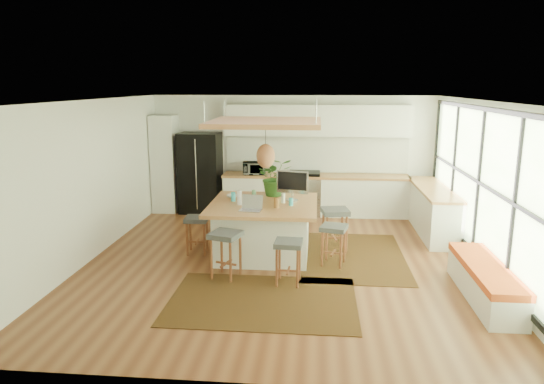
# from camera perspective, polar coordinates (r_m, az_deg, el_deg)

# --- Properties ---
(floor) EXTENTS (7.00, 7.00, 0.00)m
(floor) POSITION_cam_1_polar(r_m,az_deg,el_deg) (8.45, 1.05, -8.07)
(floor) COLOR brown
(floor) RESTS_ON ground
(ceiling) EXTENTS (7.00, 7.00, 0.00)m
(ceiling) POSITION_cam_1_polar(r_m,az_deg,el_deg) (7.92, 1.13, 10.56)
(ceiling) COLOR white
(ceiling) RESTS_ON ground
(wall_back) EXTENTS (6.50, 0.00, 6.50)m
(wall_back) POSITION_cam_1_polar(r_m,az_deg,el_deg) (11.52, 2.37, 4.41)
(wall_back) COLOR white
(wall_back) RESTS_ON ground
(wall_front) EXTENTS (6.50, 0.00, 6.50)m
(wall_front) POSITION_cam_1_polar(r_m,az_deg,el_deg) (4.71, -2.08, -7.55)
(wall_front) COLOR white
(wall_front) RESTS_ON ground
(wall_left) EXTENTS (0.00, 7.00, 7.00)m
(wall_left) POSITION_cam_1_polar(r_m,az_deg,el_deg) (8.92, -20.24, 1.27)
(wall_left) COLOR white
(wall_left) RESTS_ON ground
(wall_right) EXTENTS (0.00, 7.00, 7.00)m
(wall_right) POSITION_cam_1_polar(r_m,az_deg,el_deg) (8.49, 23.54, 0.46)
(wall_right) COLOR white
(wall_right) RESTS_ON ground
(window_wall) EXTENTS (0.10, 6.20, 2.60)m
(window_wall) POSITION_cam_1_polar(r_m,az_deg,el_deg) (8.47, 23.38, 0.80)
(window_wall) COLOR black
(window_wall) RESTS_ON wall_right
(pantry) EXTENTS (0.55, 0.60, 2.25)m
(pantry) POSITION_cam_1_polar(r_m,az_deg,el_deg) (11.76, -12.25, 3.19)
(pantry) COLOR white
(pantry) RESTS_ON floor
(back_counter_base) EXTENTS (4.20, 0.60, 0.88)m
(back_counter_base) POSITION_cam_1_polar(r_m,az_deg,el_deg) (11.35, 5.02, -0.42)
(back_counter_base) COLOR white
(back_counter_base) RESTS_ON floor
(back_counter_top) EXTENTS (4.24, 0.64, 0.05)m
(back_counter_top) POSITION_cam_1_polar(r_m,az_deg,el_deg) (11.26, 5.07, 1.86)
(back_counter_top) COLOR #AF6D3E
(back_counter_top) RESTS_ON back_counter_base
(backsplash) EXTENTS (4.20, 0.02, 0.80)m
(backsplash) POSITION_cam_1_polar(r_m,az_deg,el_deg) (11.48, 5.12, 4.34)
(backsplash) COLOR white
(backsplash) RESTS_ON wall_back
(upper_cabinets) EXTENTS (4.20, 0.34, 0.70)m
(upper_cabinets) POSITION_cam_1_polar(r_m,az_deg,el_deg) (11.24, 5.19, 8.27)
(upper_cabinets) COLOR white
(upper_cabinets) RESTS_ON wall_back
(range) EXTENTS (0.76, 0.62, 1.00)m
(range) POSITION_cam_1_polar(r_m,az_deg,el_deg) (11.34, 3.76, -0.10)
(range) COLOR #A5A5AA
(range) RESTS_ON floor
(right_counter_base) EXTENTS (0.60, 2.50, 0.88)m
(right_counter_base) POSITION_cam_1_polar(r_m,az_deg,el_deg) (10.47, 18.12, -2.10)
(right_counter_base) COLOR white
(right_counter_base) RESTS_ON floor
(right_counter_top) EXTENTS (0.64, 2.54, 0.05)m
(right_counter_top) POSITION_cam_1_polar(r_m,az_deg,el_deg) (10.37, 18.29, 0.36)
(right_counter_top) COLOR #AF6D3E
(right_counter_top) RESTS_ON right_counter_base
(window_bench) EXTENTS (0.52, 2.00, 0.50)m
(window_bench) POSITION_cam_1_polar(r_m,az_deg,el_deg) (7.60, 23.43, -9.53)
(window_bench) COLOR white
(window_bench) RESTS_ON floor
(ceiling_panel) EXTENTS (1.86, 1.86, 0.80)m
(ceiling_panel) POSITION_cam_1_polar(r_m,az_deg,el_deg) (8.39, -0.75, 6.22)
(ceiling_panel) COLOR #AF6D3E
(ceiling_panel) RESTS_ON ceiling
(rug_near) EXTENTS (2.60, 1.80, 0.01)m
(rug_near) POSITION_cam_1_polar(r_m,az_deg,el_deg) (7.02, -1.10, -12.46)
(rug_near) COLOR black
(rug_near) RESTS_ON floor
(rug_right) EXTENTS (1.80, 2.60, 0.01)m
(rug_right) POSITION_cam_1_polar(r_m,az_deg,el_deg) (8.80, 9.24, -7.33)
(rug_right) COLOR black
(rug_right) RESTS_ON floor
(fridge) EXTENTS (0.95, 0.75, 1.86)m
(fridge) POSITION_cam_1_polar(r_m,az_deg,el_deg) (11.58, -8.27, 2.20)
(fridge) COLOR black
(fridge) RESTS_ON floor
(island) EXTENTS (1.85, 1.85, 0.93)m
(island) POSITION_cam_1_polar(r_m,az_deg,el_deg) (8.67, -0.98, -4.29)
(island) COLOR #AF6D3E
(island) RESTS_ON floor
(stool_near_left) EXTENTS (0.55, 0.55, 0.73)m
(stool_near_left) POSITION_cam_1_polar(r_m,az_deg,el_deg) (7.71, -5.36, -7.35)
(stool_near_left) COLOR #3E4145
(stool_near_left) RESTS_ON floor
(stool_near_right) EXTENTS (0.43, 0.43, 0.68)m
(stool_near_right) POSITION_cam_1_polar(r_m,az_deg,el_deg) (7.44, 1.91, -8.06)
(stool_near_right) COLOR #3E4145
(stool_near_right) RESTS_ON floor
(stool_right_front) EXTENTS (0.49, 0.49, 0.68)m
(stool_right_front) POSITION_cam_1_polar(r_m,az_deg,el_deg) (8.25, 7.14, -6.07)
(stool_right_front) COLOR #3E4145
(stool_right_front) RESTS_ON floor
(stool_right_back) EXTENTS (0.53, 0.53, 0.78)m
(stool_right_back) POSITION_cam_1_polar(r_m,az_deg,el_deg) (8.95, 7.26, -4.58)
(stool_right_back) COLOR #3E4145
(stool_right_back) RESTS_ON floor
(stool_left_side) EXTENTS (0.42, 0.42, 0.67)m
(stool_left_side) POSITION_cam_1_polar(r_m,az_deg,el_deg) (8.85, -8.67, -4.81)
(stool_left_side) COLOR #3E4145
(stool_left_side) RESTS_ON floor
(laptop) EXTENTS (0.39, 0.41, 0.26)m
(laptop) POSITION_cam_1_polar(r_m,az_deg,el_deg) (8.01, -2.51, -1.36)
(laptop) COLOR #A5A5AA
(laptop) RESTS_ON island
(monitor) EXTENTS (0.62, 0.35, 0.54)m
(monitor) POSITION_cam_1_polar(r_m,az_deg,el_deg) (8.68, 2.38, 0.67)
(monitor) COLOR #A5A5AA
(monitor) RESTS_ON island
(microwave) EXTENTS (0.54, 0.35, 0.34)m
(microwave) POSITION_cam_1_polar(r_m,az_deg,el_deg) (11.27, -2.11, 2.92)
(microwave) COLOR #A5A5AA
(microwave) RESTS_ON back_counter_top
(island_plant) EXTENTS (0.77, 0.82, 0.55)m
(island_plant) POSITION_cam_1_polar(r_m,az_deg,el_deg) (9.07, 0.38, 1.28)
(island_plant) COLOR #1E4C19
(island_plant) RESTS_ON island
(island_bowl) EXTENTS (0.24, 0.24, 0.05)m
(island_bowl) POSITION_cam_1_polar(r_m,az_deg,el_deg) (8.99, -4.60, -0.48)
(island_bowl) COLOR silver
(island_bowl) RESTS_ON island
(island_bottle_0) EXTENTS (0.07, 0.07, 0.19)m
(island_bottle_0) POSITION_cam_1_polar(r_m,az_deg,el_deg) (8.69, -4.52, -0.45)
(island_bottle_0) COLOR #36C0DB
(island_bottle_0) RESTS_ON island
(island_bottle_1) EXTENTS (0.07, 0.07, 0.19)m
(island_bottle_1) POSITION_cam_1_polar(r_m,az_deg,el_deg) (8.43, -3.80, -0.85)
(island_bottle_1) COLOR white
(island_bottle_1) RESTS_ON island
(island_bottle_2) EXTENTS (0.07, 0.07, 0.19)m
(island_bottle_2) POSITION_cam_1_polar(r_m,az_deg,el_deg) (8.21, 0.52, -1.19)
(island_bottle_2) COLOR #966232
(island_bottle_2) RESTS_ON island
(island_bottle_3) EXTENTS (0.07, 0.07, 0.19)m
(island_bottle_3) POSITION_cam_1_polar(r_m,az_deg,el_deg) (8.54, 1.38, -0.65)
(island_bottle_3) COLOR silver
(island_bottle_3) RESTS_ON island
(island_bottle_4) EXTENTS (0.07, 0.07, 0.19)m
(island_bottle_4) POSITION_cam_1_polar(r_m,az_deg,el_deg) (8.79, -2.11, -0.28)
(island_bottle_4) COLOR #4D815B
(island_bottle_4) RESTS_ON island
(island_bottle_5) EXTENTS (0.07, 0.07, 0.19)m
(island_bottle_5) POSITION_cam_1_polar(r_m,az_deg,el_deg) (8.39, 2.33, -0.91)
(island_bottle_5) COLOR #36C0DB
(island_bottle_5) RESTS_ON island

